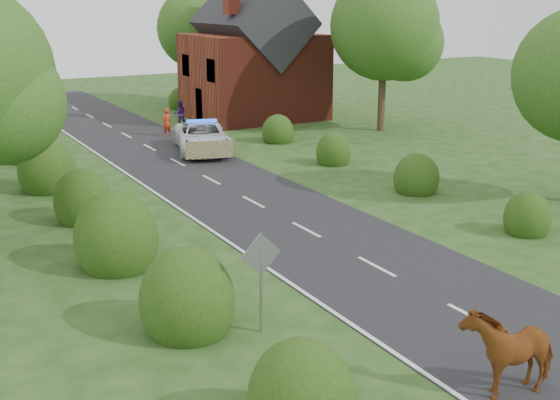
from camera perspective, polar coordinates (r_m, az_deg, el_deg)
ground at (r=18.62m, az=15.42°, el=-9.23°), size 120.00×120.00×0.00m
road at (r=30.34m, az=-4.83°, el=1.22°), size 6.00×70.00×0.02m
road_markings at (r=27.88m, az=-6.00°, el=-0.13°), size 4.96×70.00×0.01m
hedgerow_left at (r=25.04m, az=-15.21°, el=-0.79°), size 2.75×50.41×3.00m
hedgerow_right at (r=30.50m, az=9.54°, el=2.18°), size 2.10×45.78×2.10m
tree_right_b at (r=42.77m, az=8.93°, el=13.46°), size 6.56×6.40×9.40m
tree_right_c at (r=54.02m, az=-6.38°, el=13.44°), size 6.15×6.00×8.58m
road_sign at (r=16.63m, az=-1.54°, el=-5.54°), size 1.06×0.08×2.53m
house at (r=47.15m, az=-2.17°, el=11.25°), size 8.00×7.40×9.17m
cow at (r=15.45m, az=18.08°, el=-11.80°), size 2.27×1.37×1.53m
police_van at (r=36.93m, az=-6.33°, el=5.09°), size 4.08×6.13×1.71m
pedestrian_red at (r=41.51m, az=-9.19°, el=6.25°), size 0.66×0.50×1.62m
pedestrian_purple at (r=44.45m, az=-8.13°, el=6.96°), size 0.92×0.79×1.64m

